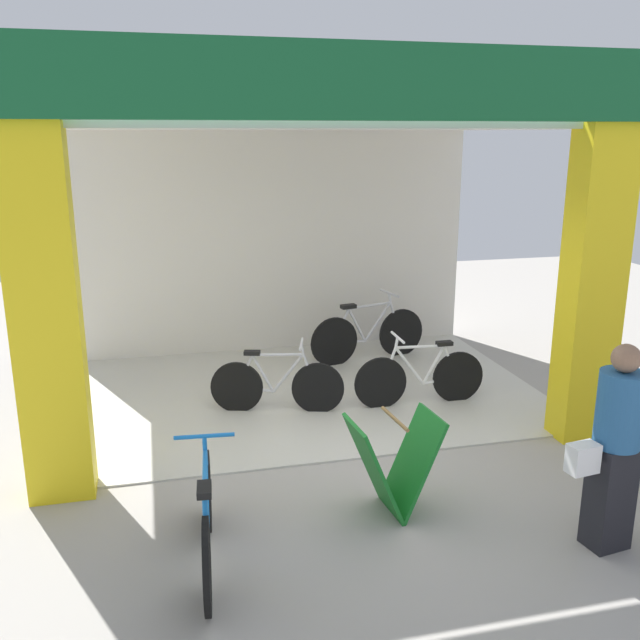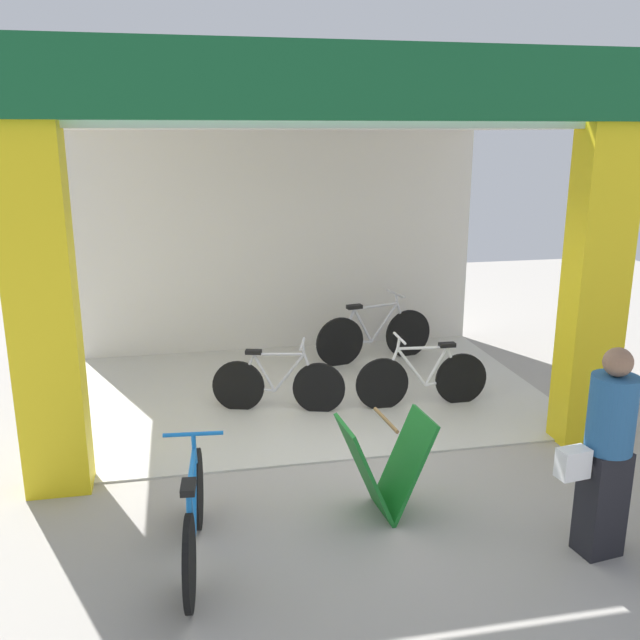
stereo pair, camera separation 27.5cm
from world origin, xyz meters
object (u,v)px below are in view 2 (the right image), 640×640
Objects in this scene: bicycle_inside_2 at (422,378)px; pedestrian_1 at (606,452)px; sandwich_board_sign at (385,466)px; bicycle_inside_0 at (374,335)px; bicycle_parked_0 at (194,518)px; bicycle_inside_1 at (278,384)px.

pedestrian_1 is (0.31, -2.95, 0.48)m from bicycle_inside_2.
sandwich_board_sign is (-1.08, -2.11, 0.08)m from bicycle_inside_2.
bicycle_inside_2 is at bearing 62.94° from sandwich_board_sign.
sandwich_board_sign is 1.67m from pedestrian_1.
bicycle_inside_0 is 4.84m from bicycle_parked_0.
bicycle_inside_2 is at bearing 95.94° from pedestrian_1.
sandwich_board_sign is 0.53× the size of pedestrian_1.
bicycle_inside_1 is 2.35m from sandwich_board_sign.
pedestrian_1 reaches higher than bicycle_inside_1.
pedestrian_1 reaches higher than bicycle_inside_0.
bicycle_inside_2 is (0.10, -1.66, -0.04)m from bicycle_inside_0.
bicycle_inside_1 is at bearing 69.64° from bicycle_parked_0.
bicycle_parked_0 is 2.99m from pedestrian_1.
bicycle_inside_2 is 2.37m from sandwich_board_sign.
pedestrian_1 is at bearing -31.17° from sandwich_board_sign.
bicycle_inside_0 is 1.99× the size of sandwich_board_sign.
bicycle_inside_0 is 2.13m from bicycle_inside_1.
bicycle_inside_1 is 3.70m from pedestrian_1.
bicycle_parked_0 is 1.01× the size of pedestrian_1.
bicycle_inside_2 reaches higher than sandwich_board_sign.
pedestrian_1 is at bearing -58.27° from bicycle_inside_1.
bicycle_inside_0 is at bearing 58.74° from bicycle_parked_0.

